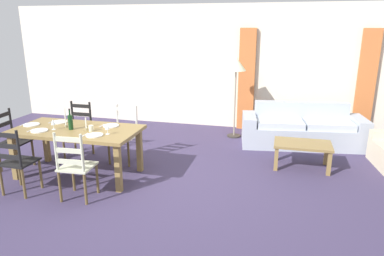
# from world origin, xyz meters

# --- Properties ---
(ground_plane) EXTENTS (9.60, 9.60, 0.02)m
(ground_plane) POSITION_xyz_m (0.00, 0.00, -0.01)
(ground_plane) COLOR #3E3454
(wall_far) EXTENTS (9.60, 0.16, 2.70)m
(wall_far) POSITION_xyz_m (0.00, 3.30, 1.35)
(wall_far) COLOR beige
(wall_far) RESTS_ON ground_plane
(curtain_panel_left) EXTENTS (0.35, 0.08, 2.20)m
(curtain_panel_left) POSITION_xyz_m (0.85, 3.16, 1.10)
(curtain_panel_left) COLOR #C66935
(curtain_panel_left) RESTS_ON ground_plane
(curtain_panel_right) EXTENTS (0.35, 0.08, 2.20)m
(curtain_panel_right) POSITION_xyz_m (3.25, 3.16, 1.10)
(curtain_panel_right) COLOR #C66935
(curtain_panel_right) RESTS_ON ground_plane
(dining_table) EXTENTS (1.90, 0.96, 0.75)m
(dining_table) POSITION_xyz_m (-1.36, -0.07, 0.66)
(dining_table) COLOR olive
(dining_table) RESTS_ON ground_plane
(dining_chair_near_left) EXTENTS (0.43, 0.41, 0.96)m
(dining_chair_near_left) POSITION_xyz_m (-1.82, -0.84, 0.48)
(dining_chair_near_left) COLOR black
(dining_chair_near_left) RESTS_ON ground_plane
(dining_chair_near_right) EXTENTS (0.44, 0.42, 0.96)m
(dining_chair_near_right) POSITION_xyz_m (-0.94, -0.80, 0.48)
(dining_chair_near_right) COLOR beige
(dining_chair_near_right) RESTS_ON ground_plane
(dining_chair_far_left) EXTENTS (0.42, 0.40, 0.96)m
(dining_chair_far_left) POSITION_xyz_m (-1.81, 0.71, 0.48)
(dining_chair_far_left) COLOR black
(dining_chair_far_left) RESTS_ON ground_plane
(dining_chair_far_right) EXTENTS (0.44, 0.42, 0.96)m
(dining_chair_far_right) POSITION_xyz_m (-0.92, 0.66, 0.48)
(dining_chair_far_right) COLOR silver
(dining_chair_far_right) RESTS_ON ground_plane
(dining_chair_head_west) EXTENTS (0.42, 0.43, 0.96)m
(dining_chair_head_west) POSITION_xyz_m (-2.53, -0.09, 0.48)
(dining_chair_head_west) COLOR black
(dining_chair_head_west) RESTS_ON ground_plane
(dinner_plate_near_left) EXTENTS (0.24, 0.24, 0.02)m
(dinner_plate_near_left) POSITION_xyz_m (-1.81, -0.32, 0.76)
(dinner_plate_near_left) COLOR white
(dinner_plate_near_left) RESTS_ON dining_table
(fork_near_left) EXTENTS (0.02, 0.17, 0.01)m
(fork_near_left) POSITION_xyz_m (-1.96, -0.32, 0.75)
(fork_near_left) COLOR silver
(fork_near_left) RESTS_ON dining_table
(dinner_plate_near_right) EXTENTS (0.24, 0.24, 0.02)m
(dinner_plate_near_right) POSITION_xyz_m (-0.91, -0.32, 0.76)
(dinner_plate_near_right) COLOR white
(dinner_plate_near_right) RESTS_ON dining_table
(fork_near_right) EXTENTS (0.02, 0.17, 0.01)m
(fork_near_right) POSITION_xyz_m (-1.06, -0.32, 0.75)
(fork_near_right) COLOR silver
(fork_near_right) RESTS_ON dining_table
(dinner_plate_far_left) EXTENTS (0.24, 0.24, 0.02)m
(dinner_plate_far_left) POSITION_xyz_m (-1.81, 0.18, 0.76)
(dinner_plate_far_left) COLOR white
(dinner_plate_far_left) RESTS_ON dining_table
(fork_far_left) EXTENTS (0.02, 0.17, 0.01)m
(fork_far_left) POSITION_xyz_m (-1.96, 0.18, 0.75)
(fork_far_left) COLOR silver
(fork_far_left) RESTS_ON dining_table
(dinner_plate_far_right) EXTENTS (0.24, 0.24, 0.02)m
(dinner_plate_far_right) POSITION_xyz_m (-0.91, 0.18, 0.76)
(dinner_plate_far_right) COLOR white
(dinner_plate_far_right) RESTS_ON dining_table
(fork_far_right) EXTENTS (0.03, 0.17, 0.01)m
(fork_far_right) POSITION_xyz_m (-1.06, 0.18, 0.75)
(fork_far_right) COLOR silver
(fork_far_right) RESTS_ON dining_table
(dinner_plate_head_west) EXTENTS (0.24, 0.24, 0.02)m
(dinner_plate_head_west) POSITION_xyz_m (-2.14, -0.07, 0.76)
(dinner_plate_head_west) COLOR white
(dinner_plate_head_west) RESTS_ON dining_table
(fork_head_west) EXTENTS (0.03, 0.17, 0.01)m
(fork_head_west) POSITION_xyz_m (-2.29, -0.07, 0.75)
(fork_head_west) COLOR silver
(fork_head_west) RESTS_ON dining_table
(wine_bottle) EXTENTS (0.07, 0.07, 0.32)m
(wine_bottle) POSITION_xyz_m (-1.40, -0.12, 0.87)
(wine_bottle) COLOR #143819
(wine_bottle) RESTS_ON dining_table
(wine_glass_near_left) EXTENTS (0.06, 0.06, 0.16)m
(wine_glass_near_left) POSITION_xyz_m (-1.65, -0.19, 0.86)
(wine_glass_near_left) COLOR white
(wine_glass_near_left) RESTS_ON dining_table
(wine_glass_near_right) EXTENTS (0.06, 0.06, 0.16)m
(wine_glass_near_right) POSITION_xyz_m (-0.76, -0.21, 0.86)
(wine_glass_near_right) COLOR white
(wine_glass_near_right) RESTS_ON dining_table
(coffee_cup_primary) EXTENTS (0.07, 0.07, 0.09)m
(coffee_cup_primary) POSITION_xyz_m (-1.07, -0.13, 0.80)
(coffee_cup_primary) COLOR beige
(coffee_cup_primary) RESTS_ON dining_table
(candle_tall) EXTENTS (0.05, 0.05, 0.29)m
(candle_tall) POSITION_xyz_m (-1.54, -0.05, 0.84)
(candle_tall) COLOR #998C66
(candle_tall) RESTS_ON dining_table
(candle_short) EXTENTS (0.05, 0.05, 0.19)m
(candle_short) POSITION_xyz_m (-1.16, -0.11, 0.80)
(candle_short) COLOR #998C66
(candle_short) RESTS_ON dining_table
(couch) EXTENTS (2.37, 1.11, 0.80)m
(couch) POSITION_xyz_m (2.04, 2.32, 0.29)
(couch) COLOR #AAB2BF
(couch) RESTS_ON ground_plane
(coffee_table) EXTENTS (0.90, 0.56, 0.42)m
(coffee_table) POSITION_xyz_m (2.00, 1.10, 0.36)
(coffee_table) COLOR olive
(coffee_table) RESTS_ON ground_plane
(standing_lamp) EXTENTS (0.40, 0.40, 1.64)m
(standing_lamp) POSITION_xyz_m (0.70, 2.50, 1.41)
(standing_lamp) COLOR #332D28
(standing_lamp) RESTS_ON ground_plane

